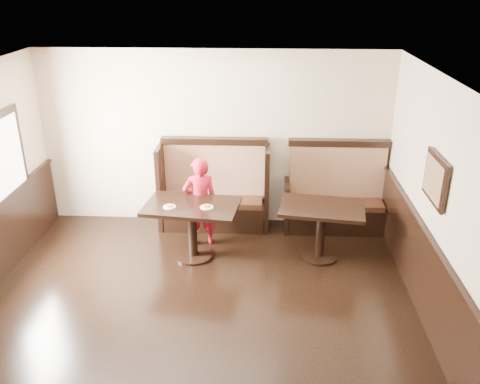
# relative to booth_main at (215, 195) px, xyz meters

# --- Properties ---
(ground) EXTENTS (7.00, 7.00, 0.00)m
(ground) POSITION_rel_booth_main_xyz_m (0.00, -3.30, -0.53)
(ground) COLOR black
(ground) RESTS_ON ground
(room_shell) EXTENTS (7.00, 7.00, 7.00)m
(room_shell) POSITION_rel_booth_main_xyz_m (-0.30, -3.01, 0.14)
(room_shell) COLOR #C8AF91
(room_shell) RESTS_ON ground
(booth_main) EXTENTS (1.75, 0.72, 1.45)m
(booth_main) POSITION_rel_booth_main_xyz_m (0.00, 0.00, 0.00)
(booth_main) COLOR black
(booth_main) RESTS_ON ground
(booth_neighbor) EXTENTS (1.65, 0.72, 1.45)m
(booth_neighbor) POSITION_rel_booth_main_xyz_m (1.95, -0.00, -0.05)
(booth_neighbor) COLOR black
(booth_neighbor) RESTS_ON ground
(table_main) EXTENTS (1.39, 0.97, 0.83)m
(table_main) POSITION_rel_booth_main_xyz_m (-0.22, -1.04, 0.11)
(table_main) COLOR black
(table_main) RESTS_ON ground
(table_neighbor) EXTENTS (1.27, 0.92, 0.81)m
(table_neighbor) POSITION_rel_booth_main_xyz_m (1.62, -0.96, 0.08)
(table_neighbor) COLOR black
(table_neighbor) RESTS_ON ground
(child) EXTENTS (0.57, 0.44, 1.39)m
(child) POSITION_rel_booth_main_xyz_m (-0.15, -0.64, 0.17)
(child) COLOR red
(child) RESTS_ON ground
(pizza_plate_left) EXTENTS (0.18, 0.18, 0.03)m
(pizza_plate_left) POSITION_rel_booth_main_xyz_m (-0.51, -1.13, 0.32)
(pizza_plate_left) COLOR white
(pizza_plate_left) RESTS_ON table_main
(pizza_plate_right) EXTENTS (0.19, 0.19, 0.03)m
(pizza_plate_right) POSITION_rel_booth_main_xyz_m (0.01, -1.12, 0.32)
(pizza_plate_right) COLOR white
(pizza_plate_right) RESTS_ON table_main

